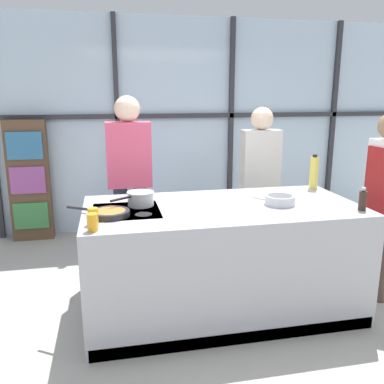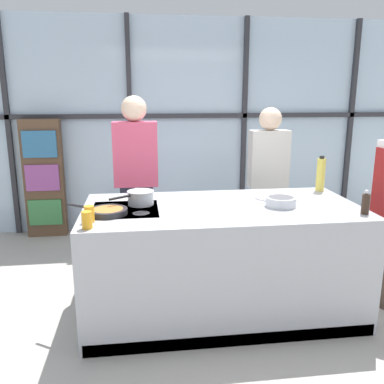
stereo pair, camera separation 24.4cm
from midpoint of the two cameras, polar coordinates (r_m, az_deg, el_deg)
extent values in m
plane|color=#ADA89E|center=(3.70, 2.07, -15.99)|extent=(18.00, 18.00, 0.00)
cube|color=silver|center=(5.56, -3.64, 9.21)|extent=(6.40, 0.04, 2.80)
cube|color=#2D2D33|center=(5.50, -3.59, 10.62)|extent=(6.40, 0.06, 0.06)
cube|color=#2D2D33|center=(5.46, -11.68, 8.88)|extent=(0.06, 0.06, 2.80)
cube|color=#2D2D33|center=(5.67, 4.24, 9.28)|extent=(0.06, 0.06, 2.80)
cube|color=#2D2D33|center=(6.26, 18.07, 9.07)|extent=(0.06, 0.06, 2.80)
cube|color=brown|center=(5.53, -23.05, 1.42)|extent=(0.49, 0.16, 1.52)
cube|color=#3D8447|center=(5.54, -22.82, -3.09)|extent=(0.41, 0.03, 0.33)
cube|color=#994C93|center=(5.43, -23.26, 1.52)|extent=(0.41, 0.03, 0.33)
cube|color=teal|center=(5.37, -23.69, 5.97)|extent=(0.41, 0.03, 0.33)
cube|color=#A8AAB2|center=(3.49, 2.13, -9.30)|extent=(2.25, 1.09, 0.93)
cube|color=black|center=(3.25, -11.36, -2.70)|extent=(0.52, 0.52, 0.01)
cube|color=black|center=(3.23, 4.43, -19.73)|extent=(2.20, 0.03, 0.10)
cylinder|color=#38383D|center=(3.13, -13.63, -3.41)|extent=(0.13, 0.13, 0.01)
cylinder|color=#38383D|center=(3.13, -9.05, -3.19)|extent=(0.13, 0.13, 0.01)
cylinder|color=#38383D|center=(3.37, -13.51, -2.18)|extent=(0.13, 0.13, 0.01)
cylinder|color=#38383D|center=(3.37, -9.26, -1.98)|extent=(0.13, 0.13, 0.01)
cylinder|color=#47382D|center=(3.96, 23.72, -8.36)|extent=(0.12, 0.12, 0.84)
cylinder|color=#47382D|center=(4.09, 22.41, -7.57)|extent=(0.12, 0.12, 0.84)
cube|color=maroon|center=(3.83, 22.62, -1.09)|extent=(0.02, 0.31, 0.92)
cylinder|color=#232838|center=(4.34, -8.77, -5.01)|extent=(0.14, 0.14, 0.90)
cylinder|color=#232838|center=(4.33, -11.42, -5.14)|extent=(0.14, 0.14, 0.90)
cube|color=#DB4C6B|center=(4.15, -10.54, 5.16)|extent=(0.44, 0.20, 0.65)
sphere|color=beige|center=(4.11, -10.82, 11.40)|extent=(0.25, 0.25, 0.25)
cylinder|color=black|center=(4.61, 8.82, -4.24)|extent=(0.13, 0.13, 0.85)
cylinder|color=black|center=(4.56, 6.63, -4.41)|extent=(0.13, 0.13, 0.85)
cube|color=beige|center=(4.42, 8.03, 4.69)|extent=(0.41, 0.18, 0.61)
sphere|color=beige|center=(4.37, 8.22, 10.18)|extent=(0.24, 0.24, 0.24)
cylinder|color=#232326|center=(3.12, -13.65, -2.96)|extent=(0.30, 0.30, 0.04)
cylinder|color=#B26B2D|center=(3.12, -13.67, -2.65)|extent=(0.23, 0.23, 0.01)
cylinder|color=#232326|center=(3.27, -17.52, -2.24)|extent=(0.21, 0.15, 0.02)
cylinder|color=silver|center=(3.35, -9.30, -0.96)|extent=(0.21, 0.21, 0.12)
cylinder|color=silver|center=(3.34, -9.34, -0.05)|extent=(0.22, 0.22, 0.01)
cylinder|color=black|center=(3.23, -12.14, -0.97)|extent=(0.17, 0.13, 0.02)
cylinder|color=white|center=(3.65, 8.72, -0.57)|extent=(0.28, 0.28, 0.01)
cylinder|color=silver|center=(3.40, 10.24, -1.13)|extent=(0.25, 0.25, 0.08)
cylinder|color=#4C4C51|center=(3.39, 10.26, -0.59)|extent=(0.20, 0.20, 0.01)
cylinder|color=#E0CC4C|center=(4.03, 15.08, 2.59)|extent=(0.08, 0.08, 0.31)
cylinder|color=black|center=(4.00, 15.23, 4.91)|extent=(0.04, 0.04, 0.02)
cylinder|color=#332319|center=(3.39, 20.95, -1.18)|extent=(0.06, 0.06, 0.15)
sphere|color=#B2B2B7|center=(3.37, 21.09, 0.38)|extent=(0.04, 0.04, 0.04)
cylinder|color=orange|center=(2.81, -16.24, -4.14)|extent=(0.07, 0.07, 0.12)
cylinder|color=orange|center=(2.95, -16.04, -3.33)|extent=(0.07, 0.07, 0.12)
camera|label=1|loc=(0.12, -92.08, -0.50)|focal=38.00mm
camera|label=2|loc=(0.12, 87.92, 0.50)|focal=38.00mm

